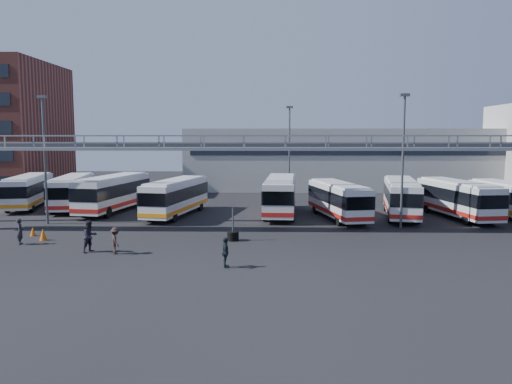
{
  "coord_description": "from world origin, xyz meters",
  "views": [
    {
      "loc": [
        1.77,
        -31.2,
        6.95
      ],
      "look_at": [
        0.85,
        6.0,
        2.85
      ],
      "focal_mm": 35.0,
      "sensor_mm": 36.0,
      "label": 1
    }
  ],
  "objects_px": {
    "light_pole_back": "(289,149)",
    "pedestrian_d": "(225,253)",
    "light_pole_mid": "(403,153)",
    "bus_2": "(114,192)",
    "tire_stack": "(233,235)",
    "bus_7": "(401,196)",
    "cone_right": "(33,231)",
    "bus_5": "(280,194)",
    "bus_3": "(176,196)",
    "light_pole_left": "(44,153)",
    "bus_6": "(338,199)",
    "bus_9": "(509,198)",
    "bus_8": "(457,198)",
    "bus_0": "(29,190)",
    "bus_1": "(72,191)",
    "pedestrian_b": "(90,236)",
    "pedestrian_a": "(20,231)",
    "cone_left": "(43,234)",
    "pedestrian_c": "(115,241)"
  },
  "relations": [
    {
      "from": "light_pole_back",
      "to": "bus_0",
      "type": "height_order",
      "value": "light_pole_back"
    },
    {
      "from": "bus_0",
      "to": "bus_8",
      "type": "xyz_separation_m",
      "value": [
        39.94,
        -5.38,
        0.01
      ]
    },
    {
      "from": "bus_8",
      "to": "pedestrian_d",
      "type": "relative_size",
      "value": 6.62
    },
    {
      "from": "bus_0",
      "to": "bus_9",
      "type": "xyz_separation_m",
      "value": [
        44.48,
        -5.12,
        -0.08
      ]
    },
    {
      "from": "bus_5",
      "to": "pedestrian_a",
      "type": "distance_m",
      "value": 21.47
    },
    {
      "from": "bus_0",
      "to": "pedestrian_b",
      "type": "xyz_separation_m",
      "value": [
        12.85,
        -18.89,
        -0.79
      ]
    },
    {
      "from": "bus_8",
      "to": "bus_1",
      "type": "bearing_deg",
      "value": 163.64
    },
    {
      "from": "bus_9",
      "to": "pedestrian_b",
      "type": "height_order",
      "value": "bus_9"
    },
    {
      "from": "light_pole_left",
      "to": "bus_6",
      "type": "relative_size",
      "value": 0.98
    },
    {
      "from": "light_pole_left",
      "to": "bus_9",
      "type": "relative_size",
      "value": 1.0
    },
    {
      "from": "bus_0",
      "to": "pedestrian_c",
      "type": "relative_size",
      "value": 6.72
    },
    {
      "from": "light_pole_back",
      "to": "light_pole_mid",
      "type": "bearing_deg",
      "value": -61.93
    },
    {
      "from": "light_pole_mid",
      "to": "pedestrian_d",
      "type": "height_order",
      "value": "light_pole_mid"
    },
    {
      "from": "light_pole_back",
      "to": "bus_7",
      "type": "relative_size",
      "value": 0.92
    },
    {
      "from": "bus_5",
      "to": "pedestrian_d",
      "type": "distance_m",
      "value": 18.61
    },
    {
      "from": "bus_3",
      "to": "pedestrian_a",
      "type": "distance_m",
      "value": 14.53
    },
    {
      "from": "light_pole_left",
      "to": "bus_7",
      "type": "bearing_deg",
      "value": 8.24
    },
    {
      "from": "bus_2",
      "to": "bus_6",
      "type": "bearing_deg",
      "value": -1.2
    },
    {
      "from": "light_pole_left",
      "to": "bus_3",
      "type": "height_order",
      "value": "light_pole_left"
    },
    {
      "from": "bus_3",
      "to": "bus_6",
      "type": "bearing_deg",
      "value": 5.26
    },
    {
      "from": "pedestrian_b",
      "to": "pedestrian_c",
      "type": "distance_m",
      "value": 1.75
    },
    {
      "from": "bus_8",
      "to": "pedestrian_c",
      "type": "bearing_deg",
      "value": -160.02
    },
    {
      "from": "light_pole_mid",
      "to": "bus_8",
      "type": "bearing_deg",
      "value": 38.28
    },
    {
      "from": "bus_0",
      "to": "bus_6",
      "type": "bearing_deg",
      "value": -23.09
    },
    {
      "from": "bus_0",
      "to": "cone_left",
      "type": "height_order",
      "value": "bus_0"
    },
    {
      "from": "pedestrian_b",
      "to": "pedestrian_d",
      "type": "relative_size",
      "value": 1.19
    },
    {
      "from": "cone_right",
      "to": "bus_5",
      "type": "bearing_deg",
      "value": 29.45
    },
    {
      "from": "bus_2",
      "to": "cone_right",
      "type": "height_order",
      "value": "bus_2"
    },
    {
      "from": "bus_7",
      "to": "tire_stack",
      "type": "xyz_separation_m",
      "value": [
        -13.98,
        -10.4,
        -1.43
      ]
    },
    {
      "from": "bus_3",
      "to": "bus_5",
      "type": "relative_size",
      "value": 0.97
    },
    {
      "from": "light_pole_back",
      "to": "pedestrian_d",
      "type": "xyz_separation_m",
      "value": [
        -4.51,
        -27.16,
        -4.91
      ]
    },
    {
      "from": "pedestrian_c",
      "to": "light_pole_left",
      "type": "bearing_deg",
      "value": 10.42
    },
    {
      "from": "bus_9",
      "to": "pedestrian_a",
      "type": "distance_m",
      "value": 38.77
    },
    {
      "from": "bus_6",
      "to": "light_pole_back",
      "type": "bearing_deg",
      "value": 97.63
    },
    {
      "from": "light_pole_left",
      "to": "pedestrian_d",
      "type": "height_order",
      "value": "light_pole_left"
    },
    {
      "from": "light_pole_left",
      "to": "bus_5",
      "type": "xyz_separation_m",
      "value": [
        18.85,
        5.11,
        -3.86
      ]
    },
    {
      "from": "light_pole_back",
      "to": "tire_stack",
      "type": "distance_m",
      "value": 21.35
    },
    {
      "from": "light_pole_left",
      "to": "light_pole_mid",
      "type": "distance_m",
      "value": 28.02
    },
    {
      "from": "light_pole_left",
      "to": "bus_6",
      "type": "bearing_deg",
      "value": 7.37
    },
    {
      "from": "bus_3",
      "to": "bus_1",
      "type": "bearing_deg",
      "value": 170.32
    },
    {
      "from": "bus_2",
      "to": "tire_stack",
      "type": "height_order",
      "value": "bus_2"
    },
    {
      "from": "bus_0",
      "to": "bus_6",
      "type": "distance_m",
      "value": 30.23
    },
    {
      "from": "bus_5",
      "to": "pedestrian_c",
      "type": "bearing_deg",
      "value": -120.27
    },
    {
      "from": "bus_0",
      "to": "cone_left",
      "type": "relative_size",
      "value": 13.59
    },
    {
      "from": "light_pole_mid",
      "to": "tire_stack",
      "type": "bearing_deg",
      "value": -157.8
    },
    {
      "from": "light_pole_left",
      "to": "light_pole_mid",
      "type": "height_order",
      "value": "same"
    },
    {
      "from": "light_pole_back",
      "to": "bus_8",
      "type": "relative_size",
      "value": 0.94
    },
    {
      "from": "bus_2",
      "to": "pedestrian_b",
      "type": "height_order",
      "value": "bus_2"
    },
    {
      "from": "light_pole_back",
      "to": "bus_5",
      "type": "distance_m",
      "value": 9.76
    },
    {
      "from": "bus_0",
      "to": "bus_1",
      "type": "distance_m",
      "value": 4.65
    }
  ]
}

